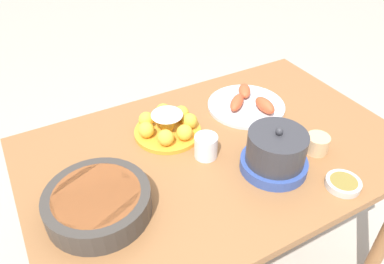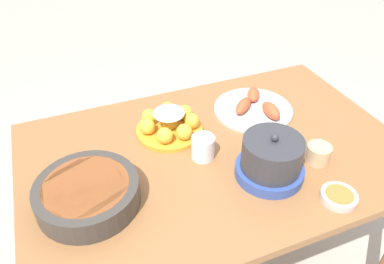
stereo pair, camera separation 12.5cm
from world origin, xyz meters
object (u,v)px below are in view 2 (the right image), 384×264
seafood_platter (254,108)px  cup_far (318,154)px  dining_table (215,174)px  sauce_bowl (339,197)px  cup_near (203,147)px  serving_bowl (87,193)px  cake_plate (170,124)px  warming_pot (271,159)px

seafood_platter → cup_far: 0.34m
dining_table → sauce_bowl: bearing=125.6°
dining_table → cup_near: bearing=11.7°
cup_far → sauce_bowl: bearing=74.2°
serving_bowl → cup_far: bearing=172.4°
seafood_platter → cup_far: bearing=98.5°
cup_far → dining_table: bearing=-30.7°
serving_bowl → cake_plate: bearing=-144.7°
sauce_bowl → warming_pot: 0.22m
seafood_platter → serving_bowl: bearing=19.0°
cup_near → serving_bowl: bearing=9.2°
cake_plate → sauce_bowl: 0.62m
warming_pot → cake_plate: bearing=-56.8°
serving_bowl → sauce_bowl: size_ratio=2.79×
cake_plate → cup_near: cake_plate is taller
seafood_platter → cup_near: size_ratio=3.78×
sauce_bowl → warming_pot: warming_pot is taller
cup_near → warming_pot: 0.23m
serving_bowl → sauce_bowl: (-0.69, 0.27, -0.03)m
seafood_platter → cup_near: bearing=30.3°
cup_near → seafood_platter: bearing=-149.7°
cake_plate → seafood_platter: cake_plate is taller
seafood_platter → cup_near: cup_near is taller
cake_plate → sauce_bowl: cake_plate is taller
sauce_bowl → seafood_platter: seafood_platter is taller
dining_table → seafood_platter: seafood_platter is taller
sauce_bowl → cup_far: (-0.05, -0.17, 0.02)m
sauce_bowl → seafood_platter: 0.50m
serving_bowl → cup_near: size_ratio=3.70×
seafood_platter → cup_far: seafood_platter is taller
dining_table → cup_near: 0.16m
serving_bowl → sauce_bowl: serving_bowl is taller
seafood_platter → warming_pot: (0.13, 0.33, 0.05)m
serving_bowl → sauce_bowl: 0.74m
dining_table → sauce_bowl: sauce_bowl is taller
cake_plate → warming_pot: bearing=123.2°
serving_bowl → dining_table: bearing=-170.5°
cup_near → warming_pot: bearing=135.2°
sauce_bowl → serving_bowl: bearing=-21.0°
cake_plate → warming_pot: warming_pot is taller
sauce_bowl → cup_far: size_ratio=1.36×
dining_table → cake_plate: bearing=-55.6°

